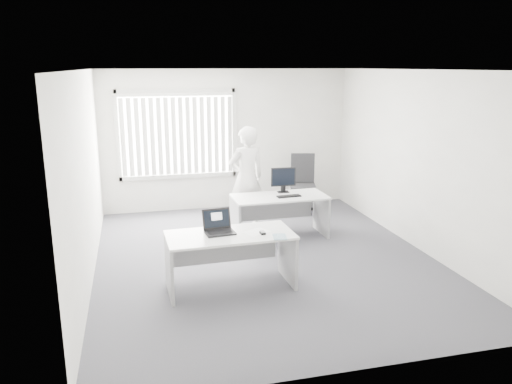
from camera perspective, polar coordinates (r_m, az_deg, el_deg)
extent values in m
plane|color=#55545C|center=(7.68, 1.06, -7.60)|extent=(6.00, 6.00, 0.00)
cube|color=beige|center=(10.16, -3.31, 5.97)|extent=(5.00, 0.02, 2.80)
cube|color=beige|center=(4.54, 11.02, -4.71)|extent=(5.00, 0.02, 2.80)
cube|color=beige|center=(7.06, -18.89, 1.57)|extent=(0.02, 6.00, 2.80)
cube|color=beige|center=(8.27, 18.11, 3.40)|extent=(0.02, 6.00, 2.80)
cube|color=silver|center=(7.13, 1.17, 13.79)|extent=(5.00, 6.00, 0.02)
cube|color=#B9B9B4|center=(9.96, -8.98, 6.53)|extent=(2.32, 0.06, 1.76)
cube|color=silver|center=(6.48, -2.98, -4.92)|extent=(1.66, 0.82, 0.03)
cube|color=#9A9A9D|center=(6.49, -9.89, -8.60)|extent=(0.06, 0.71, 0.72)
cube|color=#9A9A9D|center=(6.82, 3.66, -7.28)|extent=(0.06, 0.71, 0.72)
cube|color=silver|center=(8.42, 2.71, -0.54)|extent=(1.60, 0.78, 0.03)
cube|color=#9A9A9D|center=(8.33, -2.40, -3.30)|extent=(0.05, 0.68, 0.69)
cube|color=#9A9A9D|center=(8.78, 7.49, -2.48)|extent=(0.05, 0.68, 0.69)
cylinder|color=black|center=(10.14, 5.33, -1.93)|extent=(0.80, 0.80, 0.09)
cylinder|color=black|center=(10.08, 5.36, -0.81)|extent=(0.08, 0.08, 0.50)
cube|color=black|center=(10.02, 5.39, 0.56)|extent=(0.61, 0.61, 0.08)
cube|color=black|center=(10.17, 5.35, 2.76)|extent=(0.48, 0.19, 0.59)
imported|color=silver|center=(8.88, -1.10, 1.64)|extent=(0.75, 0.58, 1.84)
cube|color=white|center=(6.53, 0.03, -4.58)|extent=(0.39, 0.35, 0.00)
cube|color=silver|center=(6.34, 2.74, -5.14)|extent=(0.20, 0.25, 0.01)
cube|color=black|center=(8.37, 3.78, -0.48)|extent=(0.42, 0.17, 0.02)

